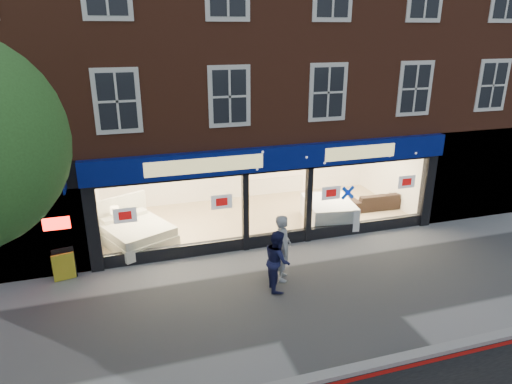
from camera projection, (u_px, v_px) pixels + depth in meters
name	position (u px, v px, depth m)	size (l,w,h in m)	color
ground	(316.00, 294.00, 11.99)	(120.00, 120.00, 0.00)	gray
kerb_line	(379.00, 374.00, 9.20)	(60.00, 0.10, 0.01)	#8C0A07
kerb_stone	(374.00, 365.00, 9.37)	(60.00, 0.25, 0.12)	gray
showroom_floor	(257.00, 218.00, 16.70)	(11.00, 4.50, 0.10)	tan
building	(242.00, 26.00, 15.98)	(19.00, 8.26, 10.30)	brown
display_bed	(135.00, 232.00, 14.55)	(2.66, 2.85, 1.29)	beige
bedside_table	(117.00, 231.00, 14.83)	(0.45, 0.45, 0.55)	brown
mattress_stack	(329.00, 211.00, 16.11)	(1.84, 2.19, 0.78)	silver
sofa	(376.00, 200.00, 17.40)	(2.09, 0.82, 0.61)	black
a_board	(64.00, 265.00, 12.52)	(0.58, 0.38, 0.90)	gold
pedestrian_grey	(283.00, 248.00, 12.43)	(0.69, 0.45, 1.90)	#9B9EA3
pedestrian_blue	(277.00, 260.00, 11.99)	(0.81, 0.63, 1.66)	#171A41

